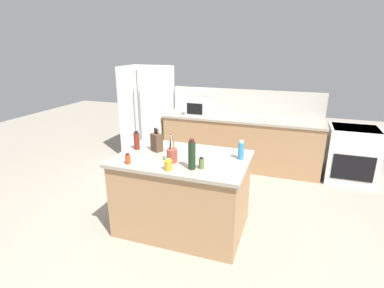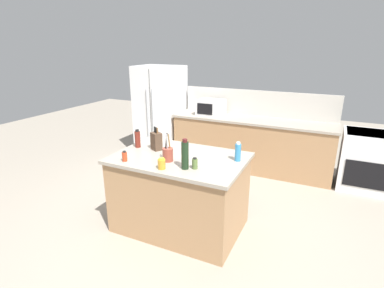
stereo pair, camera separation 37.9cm
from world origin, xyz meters
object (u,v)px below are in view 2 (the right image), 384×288
spice_jar_oregano (195,163)px  knife_block (156,141)px  range_oven (366,160)px  microwave (211,107)px  spice_jar_paprika (125,156)px  utensil_crock (168,154)px  honey_jar (162,164)px  refrigerator (160,111)px  salt_shaker (158,137)px  dish_soap_bottle (238,152)px  vinegar_bottle (138,139)px  wine_bottle (185,155)px

spice_jar_oregano → knife_block: bearing=153.5°
range_oven → microwave: 2.70m
microwave → spice_jar_paprika: bearing=-90.1°
utensil_crock → honey_jar: bearing=-76.1°
refrigerator → microwave: 1.14m
refrigerator → spice_jar_oregano: refrigerator is taller
salt_shaker → utensil_crock: bearing=-50.2°
utensil_crock → salt_shaker: size_ratio=2.95×
spice_jar_paprika → honey_jar: honey_jar is taller
spice_jar_paprika → dish_soap_bottle: bearing=25.7°
refrigerator → honey_jar: (1.62, -2.65, 0.10)m
refrigerator → dish_soap_bottle: bearing=-42.6°
knife_block → dish_soap_bottle: knife_block is taller
vinegar_bottle → refrigerator: bearing=114.2°
refrigerator → vinegar_bottle: (0.98, -2.17, 0.15)m
salt_shaker → spice_jar_oregano: bearing=-37.7°
utensil_crock → spice_jar_oregano: (0.37, -0.07, -0.02)m
range_oven → microwave: bearing=180.0°
refrigerator → dish_soap_bottle: refrigerator is taller
range_oven → honey_jar: (-2.14, -2.60, 0.53)m
refrigerator → dish_soap_bottle: (2.27, -2.08, 0.15)m
utensil_crock → honey_jar: utensil_crock is taller
range_oven → spice_jar_paprika: bearing=-135.6°
wine_bottle → spice_jar_paprika: bearing=-172.4°
utensil_crock → microwave: bearing=100.3°
vinegar_bottle → wine_bottle: bearing=-23.2°
dish_soap_bottle → vinegar_bottle: bearing=-176.1°
honey_jar → salt_shaker: (-0.55, 0.82, -0.01)m
salt_shaker → vinegar_bottle: bearing=-105.1°
honey_jar → spice_jar_paprika: bearing=178.5°
microwave → wine_bottle: bearing=-74.1°
spice_jar_oregano → vinegar_bottle: size_ratio=0.54×
honey_jar → salt_shaker: size_ratio=1.12×
refrigerator → range_oven: (3.76, -0.05, -0.43)m
spice_jar_paprika → spice_jar_oregano: (0.80, 0.14, 0.00)m
dish_soap_bottle → salt_shaker: (-1.20, 0.25, -0.05)m
spice_jar_oregano → dish_soap_bottle: dish_soap_bottle is taller
utensil_crock → spice_jar_paprika: size_ratio=2.67×
microwave → salt_shaker: (-0.06, -1.78, -0.09)m
knife_block → honey_jar: (0.37, -0.49, -0.06)m
utensil_crock → vinegar_bottle: 0.64m
vinegar_bottle → salt_shaker: size_ratio=2.14×
refrigerator → salt_shaker: size_ratio=16.56×
microwave → honey_jar: size_ratio=3.86×
utensil_crock → spice_jar_paprika: utensil_crock is taller
microwave → dish_soap_bottle: 2.33m
spice_jar_oregano → range_oven: bearing=53.2°
utensil_crock → wine_bottle: bearing=-23.1°
microwave → salt_shaker: size_ratio=4.34×
utensil_crock → spice_jar_paprika: bearing=-154.1°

